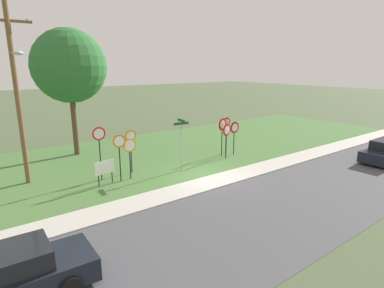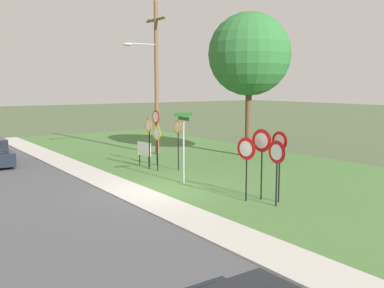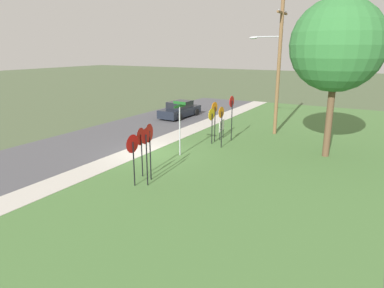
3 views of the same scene
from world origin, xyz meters
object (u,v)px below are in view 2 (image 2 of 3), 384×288
object	(u,v)px
yield_sign_near_left	(261,147)
yield_sign_near_right	(246,154)
stop_sign_near_left	(156,125)
yield_sign_far_left	(279,150)
yield_sign_far_right	(276,158)
stop_sign_far_left	(157,138)
stop_sign_far_center	(178,134)
oak_tree_left	(249,54)
stop_sign_near_right	(149,133)
street_name_post	(184,142)
utility_pole	(154,73)
notice_board	(144,150)

from	to	relation	value
yield_sign_near_left	yield_sign_near_right	bearing A→B (deg)	-116.13
stop_sign_near_left	yield_sign_far_left	distance (m)	8.85
yield_sign_near_right	yield_sign_far_right	size ratio (longest dim) A/B	1.01
stop_sign_near_left	stop_sign_far_left	xyz separation A→B (m)	(1.34, -0.75, -0.48)
stop_sign_far_center	yield_sign_near_right	world-z (taller)	stop_sign_far_center
oak_tree_left	stop_sign_near_right	bearing A→B (deg)	-88.43
yield_sign_far_left	street_name_post	size ratio (longest dim) A/B	0.85
stop_sign_near_right	yield_sign_far_left	size ratio (longest dim) A/B	1.00
stop_sign_far_left	oak_tree_left	xyz separation A→B (m)	(-0.80, 6.67, 4.30)
street_name_post	utility_pole	size ratio (longest dim) A/B	0.33
stop_sign_far_left	notice_board	bearing A→B (deg)	-179.05
yield_sign_near_left	notice_board	bearing A→B (deg)	170.38
utility_pole	notice_board	distance (m)	5.70
oak_tree_left	stop_sign_far_center	bearing A→B (deg)	-77.28
stop_sign_near_right	yield_sign_far_right	xyz separation A→B (m)	(8.45, 0.22, -0.13)
yield_sign_near_left	yield_sign_far_left	xyz separation A→B (m)	(0.62, 0.27, -0.06)
stop_sign_near_right	stop_sign_far_center	size ratio (longest dim) A/B	1.03
yield_sign_near_right	yield_sign_far_right	xyz separation A→B (m)	(1.09, 0.40, -0.03)
street_name_post	notice_board	distance (m)	4.56
stop_sign_near_right	stop_sign_far_center	distance (m)	1.49
yield_sign_near_right	street_name_post	size ratio (longest dim) A/B	0.77
stop_sign_far_left	oak_tree_left	bearing A→B (deg)	99.83
yield_sign_near_left	notice_board	world-z (taller)	yield_sign_near_left
stop_sign_far_left	notice_board	size ratio (longest dim) A/B	1.78
yield_sign_far_left	utility_pole	distance (m)	12.59
yield_sign_far_right	utility_pole	bearing A→B (deg)	169.77
stop_sign_far_center	street_name_post	size ratio (longest dim) A/B	0.82
stop_sign_near_right	stop_sign_far_left	size ratio (longest dim) A/B	1.14
stop_sign_near_right	yield_sign_near_left	xyz separation A→B (m)	(7.51, 0.41, 0.12)
yield_sign_near_left	utility_pole	xyz separation A→B (m)	(-11.45, 2.23, 2.93)
yield_sign_near_left	yield_sign_far_right	size ratio (longest dim) A/B	1.13
stop_sign_far_left	notice_board	distance (m)	1.61
stop_sign_near_right	utility_pole	world-z (taller)	utility_pole
yield_sign_near_right	yield_sign_far_left	bearing A→B (deg)	37.37
yield_sign_near_left	yield_sign_far_right	xyz separation A→B (m)	(0.94, -0.19, -0.25)
yield_sign_far_left	yield_sign_far_right	bearing A→B (deg)	-59.86
stop_sign_near_right	utility_pole	size ratio (longest dim) A/B	0.28
stop_sign_near_left	stop_sign_far_center	xyz separation A→B (m)	(1.84, 0.13, -0.31)
stop_sign_near_left	stop_sign_near_right	size ratio (longest dim) A/B	1.14
street_name_post	yield_sign_far_right	bearing A→B (deg)	12.54
stop_sign_far_left	yield_sign_far_left	distance (m)	7.54
stop_sign_near_left	stop_sign_near_right	xyz separation A→B (m)	(0.72, -0.85, -0.26)
yield_sign_far_left	street_name_post	distance (m)	4.61
yield_sign_near_left	street_name_post	size ratio (longest dim) A/B	0.86
yield_sign_far_right	stop_sign_far_left	bearing A→B (deg)	-178.30
yield_sign_near_left	yield_sign_far_left	bearing A→B (deg)	12.04
yield_sign_near_right	utility_pole	world-z (taller)	utility_pole
stop_sign_near_right	street_name_post	bearing A→B (deg)	-0.97
yield_sign_far_left	yield_sign_far_right	distance (m)	0.59
utility_pole	notice_board	xyz separation A→B (m)	(3.15, -2.49, -4.04)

